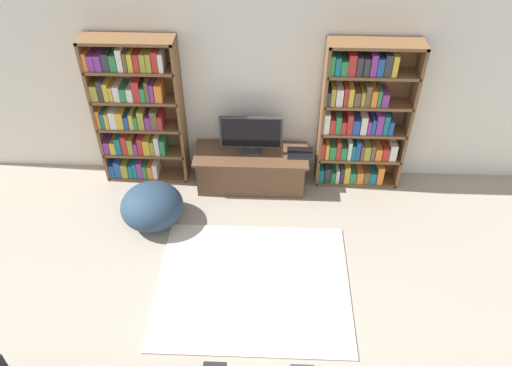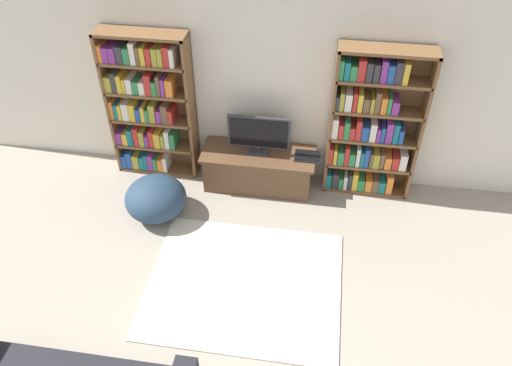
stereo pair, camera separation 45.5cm
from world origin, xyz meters
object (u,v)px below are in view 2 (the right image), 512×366
Objects in this scene: bookshelf_left at (148,105)px; bookshelf_right at (371,126)px; beanbag_ottoman at (156,198)px; tv_stand at (258,169)px; laptop at (308,156)px; television at (259,134)px.

bookshelf_left is 1.00× the size of bookshelf_right.
bookshelf_left reaches higher than beanbag_ottoman.
bookshelf_left is 1.16m from beanbag_ottoman.
bookshelf_right is at bearing -0.01° from bookshelf_left.
bookshelf_right is 2.64× the size of beanbag_ottoman.
tv_stand is (-1.29, -0.15, -0.66)m from bookshelf_right.
beanbag_ottoman is (-1.70, -0.73, -0.26)m from laptop.
beanbag_ottoman is at bearing -72.52° from bookshelf_left.
bookshelf_right is (2.67, -0.00, -0.04)m from bookshelf_left.
bookshelf_left is 2.64× the size of beanbag_ottoman.
laptop is at bearing -4.15° from bookshelf_left.
television reaches higher than tv_stand.
laptop is at bearing 0.97° from tv_stand.
tv_stand is 4.35× the size of laptop.
bookshelf_left is at bearing 175.85° from laptop.
beanbag_ottoman is (-2.39, -0.87, -0.67)m from bookshelf_right.
television reaches higher than beanbag_ottoman.
bookshelf_right is at bearing 5.78° from television.
bookshelf_left is at bearing 174.58° from television.
television is (-1.29, -0.13, -0.15)m from bookshelf_right.
laptop is (0.60, 0.01, 0.26)m from tv_stand.
television reaches higher than laptop.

